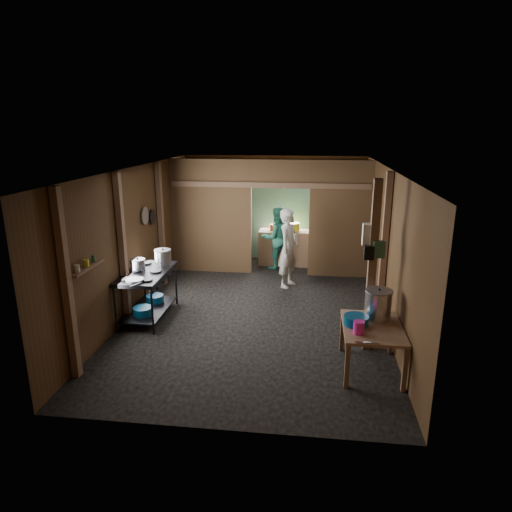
# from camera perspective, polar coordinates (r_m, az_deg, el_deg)

# --- Properties ---
(floor) EXTENTS (4.50, 7.00, 0.00)m
(floor) POSITION_cam_1_polar(r_m,az_deg,el_deg) (8.51, 0.17, -6.76)
(floor) COLOR black
(floor) RESTS_ON ground
(ceiling) EXTENTS (4.50, 7.00, 0.00)m
(ceiling) POSITION_cam_1_polar(r_m,az_deg,el_deg) (7.87, 0.18, 10.95)
(ceiling) COLOR #343332
(ceiling) RESTS_ON ground
(wall_back) EXTENTS (4.50, 0.00, 2.60)m
(wall_back) POSITION_cam_1_polar(r_m,az_deg,el_deg) (11.50, 2.26, 6.04)
(wall_back) COLOR #4A3319
(wall_back) RESTS_ON ground
(wall_front) EXTENTS (4.50, 0.00, 2.60)m
(wall_front) POSITION_cam_1_polar(r_m,az_deg,el_deg) (4.82, -4.84, -8.53)
(wall_front) COLOR #4A3319
(wall_front) RESTS_ON ground
(wall_left) EXTENTS (0.00, 7.00, 2.60)m
(wall_left) POSITION_cam_1_polar(r_m,az_deg,el_deg) (8.65, -14.81, 2.14)
(wall_left) COLOR #4A3319
(wall_left) RESTS_ON ground
(wall_right) EXTENTS (0.00, 7.00, 2.60)m
(wall_right) POSITION_cam_1_polar(r_m,az_deg,el_deg) (8.15, 16.09, 1.20)
(wall_right) COLOR #4A3319
(wall_right) RESTS_ON ground
(partition_left) EXTENTS (1.85, 0.10, 2.60)m
(partition_left) POSITION_cam_1_polar(r_m,az_deg,el_deg) (10.43, -5.64, 4.93)
(partition_left) COLOR brown
(partition_left) RESTS_ON floor
(partition_right) EXTENTS (1.35, 0.10, 2.60)m
(partition_right) POSITION_cam_1_polar(r_m,az_deg,el_deg) (10.21, 10.51, 4.49)
(partition_right) COLOR brown
(partition_right) RESTS_ON floor
(partition_header) EXTENTS (1.30, 0.10, 0.60)m
(partition_header) POSITION_cam_1_polar(r_m,az_deg,el_deg) (10.06, 3.13, 10.33)
(partition_header) COLOR brown
(partition_header) RESTS_ON wall_back
(turquoise_panel) EXTENTS (4.40, 0.06, 2.50)m
(turquoise_panel) POSITION_cam_1_polar(r_m,az_deg,el_deg) (11.45, 2.23, 5.74)
(turquoise_panel) COLOR #68B2AE
(turquoise_panel) RESTS_ON wall_back
(back_counter) EXTENTS (1.20, 0.50, 0.85)m
(back_counter) POSITION_cam_1_polar(r_m,az_deg,el_deg) (11.13, 3.51, 1.07)
(back_counter) COLOR brown
(back_counter) RESTS_ON floor
(wall_clock) EXTENTS (0.20, 0.03, 0.20)m
(wall_clock) POSITION_cam_1_polar(r_m,az_deg,el_deg) (11.29, 3.53, 8.92)
(wall_clock) COLOR white
(wall_clock) RESTS_ON wall_back
(post_left_a) EXTENTS (0.10, 0.12, 2.60)m
(post_left_a) POSITION_cam_1_polar(r_m,az_deg,el_deg) (6.37, -22.72, -3.55)
(post_left_a) COLOR brown
(post_left_a) RESTS_ON floor
(post_left_b) EXTENTS (0.10, 0.12, 2.60)m
(post_left_b) POSITION_cam_1_polar(r_m,az_deg,el_deg) (7.91, -16.44, 0.73)
(post_left_b) COLOR brown
(post_left_b) RESTS_ON floor
(post_left_c) EXTENTS (0.10, 0.12, 2.60)m
(post_left_c) POSITION_cam_1_polar(r_m,az_deg,el_deg) (9.72, -11.86, 3.84)
(post_left_c) COLOR brown
(post_left_c) RESTS_ON floor
(post_right) EXTENTS (0.10, 0.12, 2.60)m
(post_right) POSITION_cam_1_polar(r_m,az_deg,el_deg) (7.95, 15.80, 0.85)
(post_right) COLOR brown
(post_right) RESTS_ON floor
(post_free) EXTENTS (0.12, 0.12, 2.60)m
(post_free) POSITION_cam_1_polar(r_m,az_deg,el_deg) (6.85, 14.39, -1.45)
(post_free) COLOR brown
(post_free) RESTS_ON floor
(cross_beam) EXTENTS (4.40, 0.12, 0.12)m
(cross_beam) POSITION_cam_1_polar(r_m,az_deg,el_deg) (10.06, 1.65, 8.92)
(cross_beam) COLOR brown
(cross_beam) RESTS_ON wall_left
(pan_lid_big) EXTENTS (0.03, 0.34, 0.34)m
(pan_lid_big) POSITION_cam_1_polar(r_m,az_deg,el_deg) (8.92, -13.80, 4.94)
(pan_lid_big) COLOR gray
(pan_lid_big) RESTS_ON wall_left
(pan_lid_small) EXTENTS (0.03, 0.30, 0.30)m
(pan_lid_small) POSITION_cam_1_polar(r_m,az_deg,el_deg) (9.31, -12.90, 4.82)
(pan_lid_small) COLOR black
(pan_lid_small) RESTS_ON wall_left
(wall_shelf) EXTENTS (0.14, 0.80, 0.03)m
(wall_shelf) POSITION_cam_1_polar(r_m,az_deg,el_deg) (6.74, -20.55, -1.37)
(wall_shelf) COLOR brown
(wall_shelf) RESTS_ON wall_left
(jar_white) EXTENTS (0.07, 0.07, 0.10)m
(jar_white) POSITION_cam_1_polar(r_m,az_deg,el_deg) (6.51, -21.59, -1.48)
(jar_white) COLOR white
(jar_white) RESTS_ON wall_shelf
(jar_yellow) EXTENTS (0.08, 0.08, 0.10)m
(jar_yellow) POSITION_cam_1_polar(r_m,az_deg,el_deg) (6.72, -20.60, -0.85)
(jar_yellow) COLOR yellow
(jar_yellow) RESTS_ON wall_shelf
(jar_green) EXTENTS (0.06, 0.06, 0.10)m
(jar_green) POSITION_cam_1_polar(r_m,az_deg,el_deg) (6.91, -19.78, -0.32)
(jar_green) COLOR #326948
(jar_green) RESTS_ON wall_shelf
(bag_white) EXTENTS (0.22, 0.15, 0.32)m
(bag_white) POSITION_cam_1_polar(r_m,az_deg,el_deg) (6.80, 14.17, 2.63)
(bag_white) COLOR white
(bag_white) RESTS_ON post_free
(bag_green) EXTENTS (0.16, 0.12, 0.24)m
(bag_green) POSITION_cam_1_polar(r_m,az_deg,el_deg) (6.72, 15.22, 0.82)
(bag_green) COLOR #326948
(bag_green) RESTS_ON post_free
(bag_black) EXTENTS (0.14, 0.10, 0.20)m
(bag_black) POSITION_cam_1_polar(r_m,az_deg,el_deg) (6.70, 14.02, 0.41)
(bag_black) COLOR black
(bag_black) RESTS_ON post_free
(gas_range) EXTENTS (0.74, 1.45, 0.86)m
(gas_range) POSITION_cam_1_polar(r_m,az_deg,el_deg) (8.25, -13.44, -4.77)
(gas_range) COLOR black
(gas_range) RESTS_ON floor
(prep_table) EXTENTS (0.81, 1.11, 0.66)m
(prep_table) POSITION_cam_1_polar(r_m,az_deg,el_deg) (6.63, 14.28, -11.13)
(prep_table) COLOR #9E7A63
(prep_table) RESTS_ON floor
(stove_pot_large) EXTENTS (0.38, 0.38, 0.31)m
(stove_pot_large) POSITION_cam_1_polar(r_m,az_deg,el_deg) (8.40, -11.62, -0.24)
(stove_pot_large) COLOR silver
(stove_pot_large) RESTS_ON gas_range
(stove_pot_med) EXTENTS (0.34, 0.34, 0.23)m
(stove_pot_med) POSITION_cam_1_polar(r_m,az_deg,el_deg) (8.20, -14.65, -1.14)
(stove_pot_med) COLOR silver
(stove_pot_med) RESTS_ON gas_range
(frying_pan) EXTENTS (0.48, 0.59, 0.07)m
(frying_pan) POSITION_cam_1_polar(r_m,az_deg,el_deg) (7.64, -15.00, -2.98)
(frying_pan) COLOR gray
(frying_pan) RESTS_ON gas_range
(blue_tub_front) EXTENTS (0.34, 0.34, 0.14)m
(blue_tub_front) POSITION_cam_1_polar(r_m,az_deg,el_deg) (8.08, -14.03, -6.74)
(blue_tub_front) COLOR navy
(blue_tub_front) RESTS_ON gas_range
(blue_tub_back) EXTENTS (0.32, 0.32, 0.13)m
(blue_tub_back) POSITION_cam_1_polar(r_m,az_deg,el_deg) (8.61, -12.61, -5.24)
(blue_tub_back) COLOR navy
(blue_tub_back) RESTS_ON gas_range
(stock_pot) EXTENTS (0.48, 0.48, 0.45)m
(stock_pot) POSITION_cam_1_polar(r_m,az_deg,el_deg) (6.66, 15.11, -6.01)
(stock_pot) COLOR silver
(stock_pot) RESTS_ON prep_table
(wash_basin) EXTENTS (0.41, 0.41, 0.13)m
(wash_basin) POSITION_cam_1_polar(r_m,az_deg,el_deg) (6.46, 12.49, -7.89)
(wash_basin) COLOR navy
(wash_basin) RESTS_ON prep_table
(pink_bucket) EXTENTS (0.17, 0.17, 0.17)m
(pink_bucket) POSITION_cam_1_polar(r_m,az_deg,el_deg) (6.20, 12.81, -8.76)
(pink_bucket) COLOR #F229AD
(pink_bucket) RESTS_ON prep_table
(knife) EXTENTS (0.30, 0.04, 0.01)m
(knife) POSITION_cam_1_polar(r_m,az_deg,el_deg) (6.00, 13.83, -10.53)
(knife) COLOR silver
(knife) RESTS_ON prep_table
(yellow_tub) EXTENTS (0.36, 0.36, 0.20)m
(yellow_tub) POSITION_cam_1_polar(r_m,az_deg,el_deg) (11.00, 4.61, 3.67)
(yellow_tub) COLOR yellow
(yellow_tub) RESTS_ON back_counter
(red_cup) EXTENTS (0.13, 0.13, 0.15)m
(red_cup) POSITION_cam_1_polar(r_m,az_deg,el_deg) (11.04, 2.08, 3.62)
(red_cup) COLOR #C13C05
(red_cup) RESTS_ON back_counter
(cook) EXTENTS (0.59, 0.71, 1.67)m
(cook) POSITION_cam_1_polar(r_m,az_deg,el_deg) (9.50, 4.14, 0.97)
(cook) COLOR silver
(cook) RESTS_ON floor
(worker_back) EXTENTS (0.89, 0.81, 1.49)m
(worker_back) POSITION_cam_1_polar(r_m,az_deg,el_deg) (10.73, 2.58, 2.28)
(worker_back) COLOR #318871
(worker_back) RESTS_ON floor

